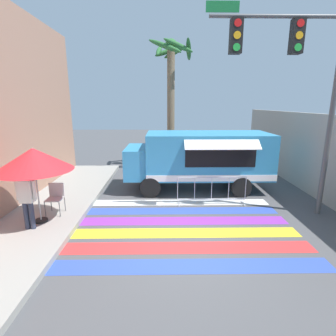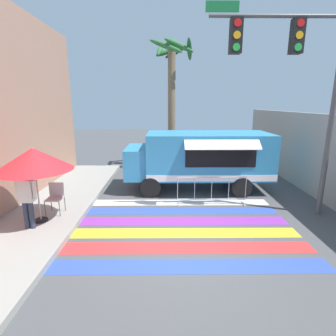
% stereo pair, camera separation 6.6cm
% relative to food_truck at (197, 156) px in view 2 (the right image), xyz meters
% --- Properties ---
extents(ground_plane, '(60.00, 60.00, 0.00)m').
position_rel_food_truck_xyz_m(ground_plane, '(-0.84, -4.45, -1.38)').
color(ground_plane, '#4C4C4F').
extents(concrete_wall_right, '(0.20, 16.00, 3.09)m').
position_rel_food_truck_xyz_m(concrete_wall_right, '(4.43, -1.45, 0.17)').
color(concrete_wall_right, '#A39E93').
rests_on(concrete_wall_right, ground_plane).
extents(crosswalk_painted, '(6.40, 4.36, 0.01)m').
position_rel_food_truck_xyz_m(crosswalk_painted, '(-0.84, -3.51, -1.37)').
color(crosswalk_painted, '#334FB2').
rests_on(crosswalk_painted, ground_plane).
extents(food_truck, '(5.74, 2.72, 2.32)m').
position_rel_food_truck_xyz_m(food_truck, '(0.00, 0.00, 0.00)').
color(food_truck, '#338CBF').
rests_on(food_truck, ground_plane).
extents(traffic_signal_pole, '(3.92, 0.29, 6.11)m').
position_rel_food_truck_xyz_m(traffic_signal_pole, '(2.41, -2.63, 3.02)').
color(traffic_signal_pole, '#515456').
rests_on(traffic_signal_pole, ground_plane).
extents(patio_umbrella, '(2.06, 2.06, 2.14)m').
position_rel_food_truck_xyz_m(patio_umbrella, '(-4.86, -3.44, 0.61)').
color(patio_umbrella, black).
rests_on(patio_umbrella, sidewalk_left).
extents(folding_chair, '(0.45, 0.45, 0.93)m').
position_rel_food_truck_xyz_m(folding_chair, '(-4.66, -2.80, -0.65)').
color(folding_chair, '#4C4C51').
rests_on(folding_chair, sidewalk_left).
extents(vendor_person, '(0.53, 0.21, 1.61)m').
position_rel_food_truck_xyz_m(vendor_person, '(-4.95, -3.87, -0.31)').
color(vendor_person, '#2D3347').
rests_on(vendor_person, sidewalk_left).
extents(barricade_front, '(2.41, 0.44, 1.00)m').
position_rel_food_truck_xyz_m(barricade_front, '(0.33, -1.77, -0.87)').
color(barricade_front, '#B7BABF').
rests_on(barricade_front, ground_plane).
extents(palm_tree, '(2.28, 2.20, 6.57)m').
position_rel_food_truck_xyz_m(palm_tree, '(-0.93, 3.58, 3.04)').
color(palm_tree, '#7A664C').
rests_on(palm_tree, ground_plane).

